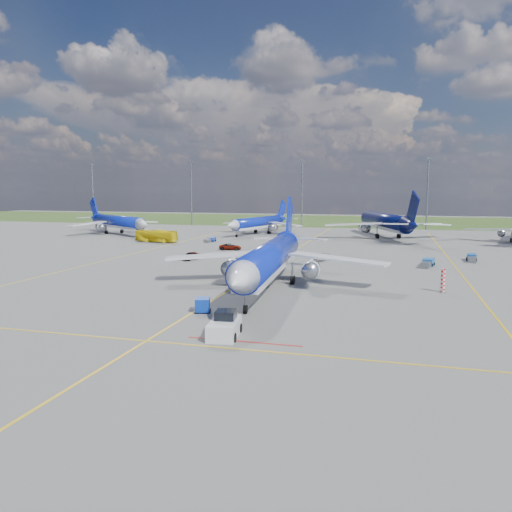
% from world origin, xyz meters
% --- Properties ---
extents(ground, '(400.00, 400.00, 0.00)m').
position_xyz_m(ground, '(0.00, 0.00, 0.00)').
color(ground, '#575754').
rests_on(ground, ground).
extents(grass_strip, '(400.00, 80.00, 0.01)m').
position_xyz_m(grass_strip, '(0.00, 150.00, 0.00)').
color(grass_strip, '#2D4719').
rests_on(grass_strip, ground).
extents(taxiway_lines, '(60.25, 160.00, 0.02)m').
position_xyz_m(taxiway_lines, '(0.17, 27.70, 0.01)').
color(taxiway_lines, gold).
rests_on(taxiway_lines, ground).
extents(floodlight_masts, '(202.20, 0.50, 22.70)m').
position_xyz_m(floodlight_masts, '(10.00, 110.00, 12.56)').
color(floodlight_masts, slate).
rests_on(floodlight_masts, ground).
extents(warning_post, '(0.50, 0.50, 3.00)m').
position_xyz_m(warning_post, '(26.00, 8.00, 1.50)').
color(warning_post, red).
rests_on(warning_post, ground).
extents(bg_jet_nw, '(48.26, 45.89, 10.07)m').
position_xyz_m(bg_jet_nw, '(-56.29, 70.37, 0.00)').
color(bg_jet_nw, '#0B1FA6').
rests_on(bg_jet_nw, ground).
extents(bg_jet_nnw, '(34.99, 41.12, 9.31)m').
position_xyz_m(bg_jet_nnw, '(-17.51, 81.42, 0.00)').
color(bg_jet_nnw, '#0B1FA6').
rests_on(bg_jet_nnw, ground).
extents(bg_jet_n, '(48.06, 55.04, 12.12)m').
position_xyz_m(bg_jet_n, '(17.73, 80.53, 0.00)').
color(bg_jet_n, '#070D3F').
rests_on(bg_jet_n, ground).
extents(main_airliner, '(35.29, 44.80, 11.21)m').
position_xyz_m(main_airliner, '(4.48, 5.43, 0.00)').
color(main_airliner, '#0B1FA6').
rests_on(main_airliner, ground).
extents(pushback_tug, '(2.96, 6.47, 2.15)m').
position_xyz_m(pushback_tug, '(5.91, -16.86, 0.87)').
color(pushback_tug, silver).
rests_on(pushback_tug, ground).
extents(uld_container, '(1.89, 2.13, 1.44)m').
position_xyz_m(uld_container, '(0.84, -9.18, 0.72)').
color(uld_container, '#0C33AA').
rests_on(uld_container, ground).
extents(apron_bus, '(10.98, 3.92, 2.99)m').
position_xyz_m(apron_bus, '(-35.55, 53.10, 1.50)').
color(apron_bus, yellow).
rests_on(apron_bus, ground).
extents(service_car_a, '(2.70, 4.54, 1.45)m').
position_xyz_m(service_car_a, '(-15.51, 26.52, 0.72)').
color(service_car_a, '#999999').
rests_on(service_car_a, ground).
extents(service_car_b, '(5.07, 3.21, 1.30)m').
position_xyz_m(service_car_b, '(-13.26, 42.84, 0.65)').
color(service_car_b, '#999999').
rests_on(service_car_b, ground).
extents(service_car_c, '(3.30, 4.45, 1.20)m').
position_xyz_m(service_car_c, '(7.36, 31.35, 0.60)').
color(service_car_c, '#999999').
rests_on(service_car_c, ground).
extents(baggage_tug_w, '(2.58, 5.54, 1.20)m').
position_xyz_m(baggage_tug_w, '(25.54, 29.52, 0.56)').
color(baggage_tug_w, '#1B59A6').
rests_on(baggage_tug_w, ground).
extents(baggage_tug_c, '(1.55, 4.79, 1.06)m').
position_xyz_m(baggage_tug_c, '(-23.00, 56.71, 0.50)').
color(baggage_tug_c, '#1A3F9D').
rests_on(baggage_tug_c, ground).
extents(baggage_tug_e, '(1.93, 5.34, 1.17)m').
position_xyz_m(baggage_tug_e, '(33.57, 38.22, 0.55)').
color(baggage_tug_e, '#174C8F').
rests_on(baggage_tug_e, ground).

